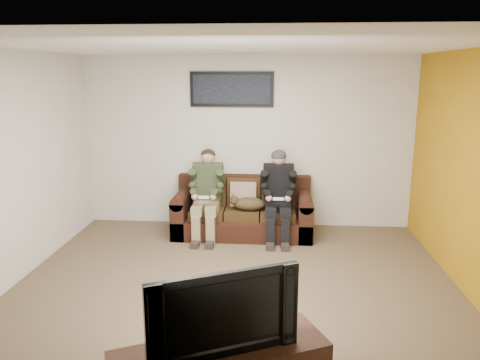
# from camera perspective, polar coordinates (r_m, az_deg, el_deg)

# --- Properties ---
(floor) EXTENTS (5.00, 5.00, 0.00)m
(floor) POSITION_cam_1_polar(r_m,az_deg,el_deg) (5.39, -0.55, -12.81)
(floor) COLOR brown
(floor) RESTS_ON ground
(ceiling) EXTENTS (5.00, 5.00, 0.00)m
(ceiling) POSITION_cam_1_polar(r_m,az_deg,el_deg) (4.86, -0.62, 15.98)
(ceiling) COLOR silver
(ceiling) RESTS_ON ground
(wall_back) EXTENTS (5.00, 0.00, 5.00)m
(wall_back) POSITION_cam_1_polar(r_m,az_deg,el_deg) (7.17, 0.94, 4.60)
(wall_back) COLOR beige
(wall_back) RESTS_ON ground
(wall_front) EXTENTS (5.00, 0.00, 5.00)m
(wall_front) POSITION_cam_1_polar(r_m,az_deg,el_deg) (2.82, -4.49, -8.85)
(wall_front) COLOR beige
(wall_front) RESTS_ON ground
(wall_left) EXTENTS (0.00, 4.50, 4.50)m
(wall_left) POSITION_cam_1_polar(r_m,az_deg,el_deg) (5.74, -26.30, 1.13)
(wall_left) COLOR beige
(wall_left) RESTS_ON ground
(wall_right) EXTENTS (0.00, 4.50, 4.50)m
(wall_right) POSITION_cam_1_polar(r_m,az_deg,el_deg) (5.37, 27.05, 0.31)
(wall_right) COLOR beige
(wall_right) RESTS_ON ground
(accent_wall_right) EXTENTS (0.00, 4.50, 4.50)m
(accent_wall_right) POSITION_cam_1_polar(r_m,az_deg,el_deg) (5.37, 26.95, 0.31)
(accent_wall_right) COLOR #AA7811
(accent_wall_right) RESTS_ON ground
(sofa) EXTENTS (2.01, 0.87, 0.82)m
(sofa) POSITION_cam_1_polar(r_m,az_deg,el_deg) (6.98, 0.38, -3.98)
(sofa) COLOR black
(sofa) RESTS_ON ground
(throw_pillow) EXTENTS (0.38, 0.18, 0.38)m
(throw_pillow) POSITION_cam_1_polar(r_m,az_deg,el_deg) (6.94, 0.41, -1.73)
(throw_pillow) COLOR #947561
(throw_pillow) RESTS_ON sofa
(throw_blanket) EXTENTS (0.41, 0.20, 0.07)m
(throw_blanket) POSITION_cam_1_polar(r_m,az_deg,el_deg) (7.15, -4.32, 0.64)
(throw_blanket) COLOR tan
(throw_blanket) RESTS_ON sofa
(person_left) EXTENTS (0.51, 0.87, 1.26)m
(person_left) POSITION_cam_1_polar(r_m,az_deg,el_deg) (6.77, -4.06, -1.15)
(person_left) COLOR #897C56
(person_left) RESTS_ON sofa
(person_right) EXTENTS (0.51, 0.86, 1.27)m
(person_right) POSITION_cam_1_polar(r_m,az_deg,el_deg) (6.70, 4.69, -1.28)
(person_right) COLOR black
(person_right) RESTS_ON sofa
(cat) EXTENTS (0.66, 0.26, 0.24)m
(cat) POSITION_cam_1_polar(r_m,az_deg,el_deg) (6.75, 1.00, -2.88)
(cat) COLOR #4E3F1E
(cat) RESTS_ON sofa
(framed_poster) EXTENTS (1.25, 0.05, 0.52)m
(framed_poster) POSITION_cam_1_polar(r_m,az_deg,el_deg) (7.09, -1.02, 11.00)
(framed_poster) COLOR black
(framed_poster) RESTS_ON wall_back
(television) EXTENTS (1.01, 0.57, 0.61)m
(television) POSITION_cam_1_polar(r_m,az_deg,el_deg) (3.30, -2.49, -15.33)
(television) COLOR black
(television) RESTS_ON tv_stand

